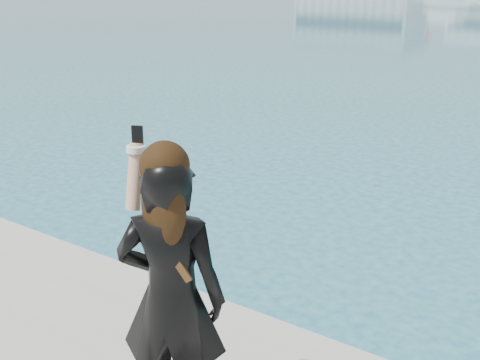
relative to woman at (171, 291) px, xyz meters
The scene contains 1 object.
woman is the anchor object (origin of this frame).
Camera 1 is at (1.96, -2.67, 3.51)m, focal length 45.00 mm.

